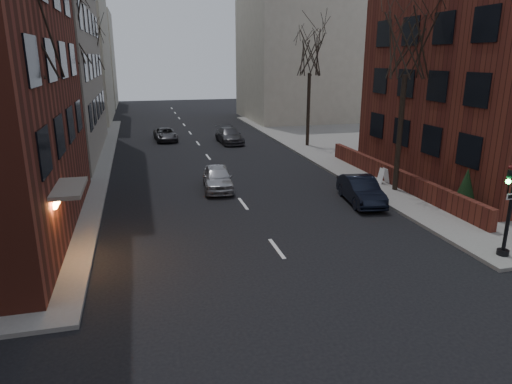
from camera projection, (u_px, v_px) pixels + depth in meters
building_right_brick at (510, 89)px, 27.03m from camera, size 12.00×14.00×11.00m
low_wall_right at (394, 176)px, 26.68m from camera, size 0.35×16.00×1.00m
building_distant_la at (42, 42)px, 51.93m from camera, size 14.00×16.00×18.00m
building_distant_ra at (305, 52)px, 54.75m from camera, size 14.00×14.00×16.00m
building_distant_lb at (79, 60)px, 68.77m from camera, size 10.00×12.00×14.00m
traffic_signal at (508, 211)px, 16.70m from camera, size 0.76×0.44×4.00m
tree_left_a at (15, 22)px, 15.49m from camera, size 4.18×4.18×10.26m
tree_left_b at (64, 29)px, 26.51m from camera, size 4.40×4.40×10.80m
tree_left_c at (88, 49)px, 39.76m from camera, size 3.96×3.96×9.72m
tree_right_a at (408, 43)px, 23.54m from camera, size 3.96×3.96×9.72m
tree_right_b at (310, 54)px, 36.67m from camera, size 3.74×3.74×9.18m
streetlamp_near at (76, 118)px, 24.26m from camera, size 0.36×0.36×6.28m
streetlamp_far at (101, 92)px, 42.84m from camera, size 0.36×0.36×6.28m
parked_sedan at (361, 190)px, 23.68m from camera, size 2.00×4.32×1.37m
car_lane_silver at (218, 178)px, 26.13m from camera, size 2.03×4.20×1.38m
car_lane_gray at (229, 136)px, 40.41m from camera, size 2.09×4.67×1.33m
car_lane_far at (166, 134)px, 41.55m from camera, size 2.12×4.20×1.14m
sandwich_board at (383, 176)px, 26.98m from camera, size 0.41×0.56×0.89m
evergreen_shrub at (465, 191)px, 21.59m from camera, size 1.67×1.67×2.19m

